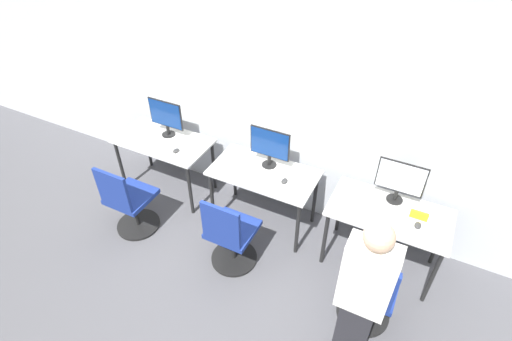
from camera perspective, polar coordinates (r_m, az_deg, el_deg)
name	(u,v)px	position (r m, az deg, el deg)	size (l,w,h in m)	color
ground_plane	(251,238)	(4.49, -0.71, -9.64)	(20.00, 20.00, 0.00)	#4C4C51
wall_back	(283,97)	(4.13, 3.89, 10.44)	(12.00, 0.05, 2.80)	#B7BCC1
desk_left	(164,146)	(4.82, -13.05, 3.42)	(1.12, 0.61, 0.73)	silver
monitor_left	(166,116)	(4.72, -12.76, 7.56)	(0.44, 0.16, 0.45)	black
keyboard_left	(156,144)	(4.70, -14.05, 3.67)	(0.39, 0.16, 0.02)	silver
mouse_left	(176,151)	(4.54, -11.36, 2.80)	(0.06, 0.09, 0.03)	#333333
office_chair_left	(129,204)	(4.52, -17.67, -4.60)	(0.48, 0.48, 0.92)	black
desk_center	(264,178)	(4.23, 1.11, -1.13)	(1.12, 0.61, 0.73)	silver
monitor_center	(270,146)	(4.12, 1.97, 3.54)	(0.44, 0.16, 0.45)	black
keyboard_center	(261,175)	(4.12, 0.73, -0.61)	(0.39, 0.16, 0.02)	silver
mouse_center	(284,181)	(4.05, 4.08, -1.50)	(0.06, 0.09, 0.03)	#333333
office_chair_center	(230,238)	(3.99, -3.69, -9.55)	(0.48, 0.48, 0.92)	black
desk_right	(388,219)	(4.00, 18.35, -6.54)	(1.12, 0.61, 0.73)	silver
monitor_right	(400,180)	(3.92, 19.90, -1.27)	(0.44, 0.16, 0.45)	black
keyboard_right	(388,218)	(3.86, 18.32, -6.51)	(0.39, 0.16, 0.02)	silver
mouse_right	(418,225)	(3.87, 22.12, -7.27)	(0.06, 0.09, 0.03)	#333333
office_chair_right	(368,294)	(3.72, 15.71, -16.63)	(0.48, 0.48, 0.92)	black
person_right	(363,294)	(3.12, 14.99, -16.67)	(0.36, 0.21, 1.57)	#232328
placard_right	(419,215)	(3.94, 22.27, -5.94)	(0.16, 0.03, 0.08)	yellow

